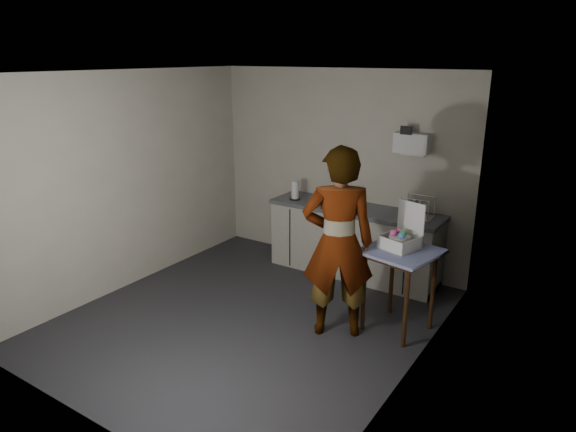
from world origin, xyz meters
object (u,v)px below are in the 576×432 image
Objects in this scene: side_table at (401,260)px; paper_towel at (295,191)px; soap_bottle at (350,198)px; dark_bottle at (335,195)px; standing_man at (338,243)px; bakery_box at (401,238)px; dish_rack at (417,213)px; kitchen_counter at (354,243)px; soda_can at (348,202)px.

side_table is 3.53× the size of paper_towel.
dark_bottle is (-0.24, 0.07, -0.01)m from soap_bottle.
soap_bottle is at bearing -98.29° from standing_man.
bakery_box is (1.04, -0.90, -0.05)m from soap_bottle.
soap_bottle is at bearing -174.04° from dish_rack.
paper_towel is 0.68× the size of dish_rack.
dark_bottle is at bearing -179.30° from dish_rack.
kitchen_counter is 0.67m from dark_bottle.
soap_bottle is 0.11m from soda_can.
dark_bottle reaches higher than side_table.
soap_bottle is 0.72× the size of dish_rack.
standing_man is 7.80× the size of paper_towel.
soap_bottle is 1.10× the size of dark_bottle.
dish_rack is at bearing 1.65° from kitchen_counter.
soap_bottle reaches higher than side_table.
paper_towel reaches higher than kitchen_counter.
soap_bottle is (-0.05, -0.07, 0.62)m from kitchen_counter.
kitchen_counter is at bearing 50.39° from soap_bottle.
dark_bottle is at bearing 162.97° from soap_bottle.
kitchen_counter is at bearing 146.39° from side_table.
bakery_box is at bearing -25.47° from paper_towel.
bakery_box is at bearing -44.63° from kitchen_counter.
soap_bottle is 0.26m from dark_bottle.
paper_towel is at bearing -173.15° from kitchen_counter.
paper_towel is 2.02m from bakery_box.
dish_rack is at bearing 4.34° from paper_towel.
side_table is at bearing -45.28° from kitchen_counter.
bakery_box is at bearing -79.11° from dish_rack.
side_table is at bearing -42.65° from bakery_box.
standing_man reaches higher than bakery_box.
soap_bottle reaches higher than paper_towel.
side_table is at bearing -172.20° from standing_man.
side_table is 8.10× the size of soda_can.
kitchen_counter is 4.92× the size of bakery_box.
side_table is 2.41× the size of dish_rack.
dish_rack is at bearing 5.96° from soap_bottle.
side_table is (1.02, -1.03, 0.35)m from kitchen_counter.
kitchen_counter is 6.09× the size of dish_rack.
dark_bottle reaches higher than kitchen_counter.
bakery_box reaches higher than dark_bottle.
soap_bottle is 1.05× the size of paper_towel.
soap_bottle is (-0.56, 1.37, 0.06)m from standing_man.
standing_man is 4.30× the size of bakery_box.
soda_can is 0.46× the size of dark_bottle.
soda_can is at bearing 179.29° from kitchen_counter.
paper_towel is at bearing -172.09° from soda_can.
dish_rack is at bearing 1.38° from soda_can.
paper_towel is (-1.35, 1.33, 0.05)m from standing_man.
kitchen_counter is 1.62m from standing_man.
soda_can is (-0.05, 0.07, -0.08)m from soap_bottle.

